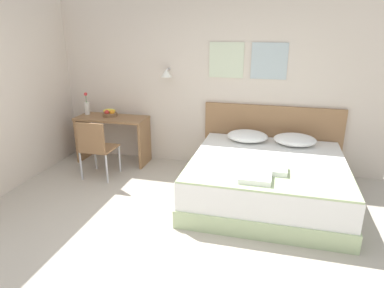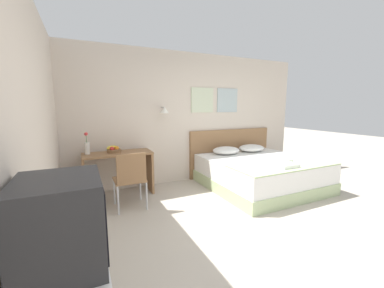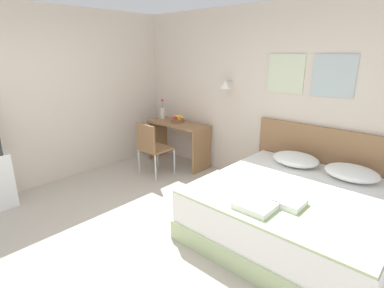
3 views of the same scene
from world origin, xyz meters
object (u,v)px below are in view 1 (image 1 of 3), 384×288
at_px(pillow_left, 247,136).
at_px(desk_chair, 95,145).
at_px(headboard, 271,139).
at_px(throw_blanket, 266,177).
at_px(folded_towel_mid_bed, 255,177).
at_px(desk, 113,131).
at_px(pillow_right, 295,140).
at_px(fruit_bowl, 110,113).
at_px(folded_towel_near_foot, 275,170).
at_px(flower_vase, 87,107).
at_px(bed, 267,180).

distance_m(pillow_left, desk_chair, 2.25).
xyz_separation_m(headboard, throw_blanket, (0.00, -1.58, 0.05)).
bearing_deg(folded_towel_mid_bed, desk, 149.47).
distance_m(pillow_right, fruit_bowl, 2.97).
relative_size(folded_towel_near_foot, desk, 0.24).
bearing_deg(pillow_left, desk, 178.78).
distance_m(fruit_bowl, flower_vase, 0.43).
distance_m(throw_blanket, folded_towel_mid_bed, 0.18).
relative_size(headboard, desk, 1.80).
bearing_deg(pillow_right, folded_towel_mid_bed, -107.89).
relative_size(folded_towel_mid_bed, desk_chair, 0.39).
height_order(throw_blanket, desk, desk).
height_order(bed, throw_blanket, throw_blanket).
bearing_deg(bed, pillow_left, 116.10).
distance_m(pillow_left, fruit_bowl, 2.29).
bearing_deg(throw_blanket, desk, 152.95).
height_order(pillow_left, folded_towel_mid_bed, pillow_left).
bearing_deg(desk_chair, headboard, 21.40).
relative_size(pillow_right, flower_vase, 1.61).
relative_size(pillow_right, desk, 0.52).
relative_size(folded_towel_near_foot, desk_chair, 0.31).
xyz_separation_m(pillow_left, fruit_bowl, (-2.28, 0.10, 0.18)).
bearing_deg(headboard, flower_vase, -176.23).
bearing_deg(fruit_bowl, desk_chair, -79.83).
bearing_deg(headboard, bed, -90.00).
distance_m(throw_blanket, desk_chair, 2.56).
relative_size(bed, fruit_bowl, 7.74).
bearing_deg(folded_towel_mid_bed, flower_vase, 152.68).
relative_size(folded_towel_mid_bed, flower_vase, 0.95).
relative_size(throw_blanket, flower_vase, 5.14).
relative_size(pillow_left, folded_towel_mid_bed, 1.71).
relative_size(bed, pillow_left, 3.29).
distance_m(bed, headboard, 1.04).
bearing_deg(flower_vase, folded_towel_mid_bed, -27.32).
bearing_deg(pillow_right, headboard, 136.97).
xyz_separation_m(fruit_bowl, flower_vase, (-0.42, 0.02, 0.08)).
height_order(headboard, flower_vase, flower_vase).
bearing_deg(desk_chair, fruit_bowl, 100.17).
bearing_deg(folded_towel_mid_bed, folded_towel_near_foot, 53.27).
relative_size(desk, desk_chair, 1.30).
bearing_deg(folded_towel_near_foot, desk_chair, 169.73).
xyz_separation_m(pillow_left, folded_towel_mid_bed, (0.23, -1.40, -0.02)).
bearing_deg(headboard, folded_towel_mid_bed, -93.73).
distance_m(throw_blanket, flower_vase, 3.36).
height_order(bed, desk, desk).
bearing_deg(bed, pillow_right, 63.90).
distance_m(pillow_right, throw_blanket, 1.31).
distance_m(folded_towel_mid_bed, desk, 2.85).
distance_m(headboard, desk_chair, 2.67).
height_order(fruit_bowl, flower_vase, flower_vase).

